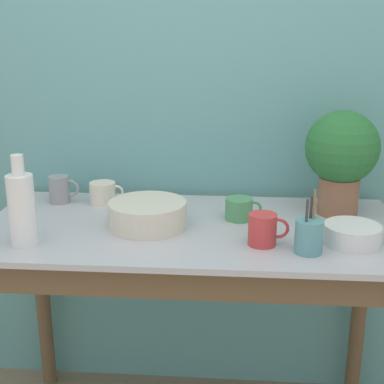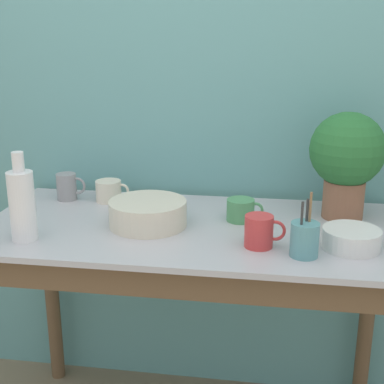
# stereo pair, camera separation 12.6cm
# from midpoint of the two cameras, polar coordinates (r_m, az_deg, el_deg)

# --- Properties ---
(wall_back) EXTENTS (6.00, 0.05, 2.40)m
(wall_back) POSITION_cam_midpoint_polar(r_m,az_deg,el_deg) (2.14, -0.86, 8.07)
(wall_back) COLOR #609E9E
(wall_back) RESTS_ON ground_plane
(counter_table) EXTENTS (1.44, 0.69, 0.89)m
(counter_table) POSITION_cam_midpoint_polar(r_m,az_deg,el_deg) (1.88, -2.01, -8.77)
(counter_table) COLOR brown
(counter_table) RESTS_ON ground_plane
(potted_plant) EXTENTS (0.26, 0.26, 0.38)m
(potted_plant) POSITION_cam_midpoint_polar(r_m,az_deg,el_deg) (1.95, 13.89, 3.94)
(potted_plant) COLOR #8C5B42
(potted_plant) RESTS_ON counter_table
(bowl_wash_large) EXTENTS (0.27, 0.27, 0.09)m
(bowl_wash_large) POSITION_cam_midpoint_polar(r_m,az_deg,el_deg) (1.82, -6.73, -2.39)
(bowl_wash_large) COLOR beige
(bowl_wash_large) RESTS_ON counter_table
(bottle_tall) EXTENTS (0.08, 0.08, 0.29)m
(bottle_tall) POSITION_cam_midpoint_polar(r_m,az_deg,el_deg) (1.74, -19.71, -1.63)
(bottle_tall) COLOR white
(bottle_tall) RESTS_ON counter_table
(mug_red) EXTENTS (0.13, 0.09, 0.10)m
(mug_red) POSITION_cam_midpoint_polar(r_m,az_deg,el_deg) (1.67, 5.46, -4.02)
(mug_red) COLOR #C63838
(mug_red) RESTS_ON counter_table
(mug_grey) EXTENTS (0.12, 0.08, 0.10)m
(mug_grey) POSITION_cam_midpoint_polar(r_m,az_deg,el_deg) (2.14, -15.56, 0.26)
(mug_grey) COLOR gray
(mug_grey) RESTS_ON counter_table
(mug_cream) EXTENTS (0.13, 0.10, 0.08)m
(mug_cream) POSITION_cam_midpoint_polar(r_m,az_deg,el_deg) (2.10, -11.17, -0.10)
(mug_cream) COLOR beige
(mug_cream) RESTS_ON counter_table
(mug_green) EXTENTS (0.13, 0.10, 0.08)m
(mug_green) POSITION_cam_midpoint_polar(r_m,az_deg,el_deg) (1.88, 3.18, -1.83)
(mug_green) COLOR #4C935B
(mug_green) RESTS_ON counter_table
(bowl_small_enamel_white) EXTENTS (0.18, 0.18, 0.06)m
(bowl_small_enamel_white) POSITION_cam_midpoint_polar(r_m,az_deg,el_deg) (1.73, 14.72, -4.40)
(bowl_small_enamel_white) COLOR silver
(bowl_small_enamel_white) RESTS_ON counter_table
(utensil_cup) EXTENTS (0.08, 0.08, 0.20)m
(utensil_cup) POSITION_cam_midpoint_polar(r_m,az_deg,el_deg) (1.63, 10.19, -4.65)
(utensil_cup) COLOR #569399
(utensil_cup) RESTS_ON counter_table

